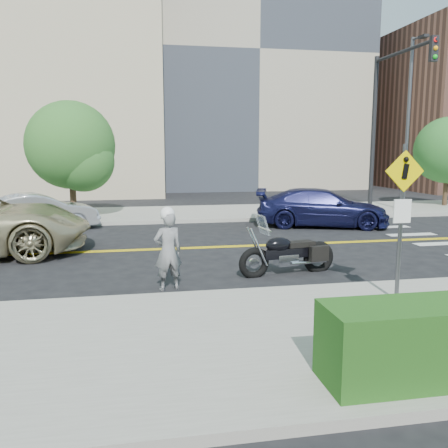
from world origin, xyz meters
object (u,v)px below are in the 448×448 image
motorcyclist (168,249)px  parked_car_blue (322,208)px  pedestrian_sign (402,208)px  motorcycle (288,244)px  parked_car_silver (39,212)px

motorcyclist → parked_car_blue: size_ratio=0.35×
pedestrian_sign → motorcycle: size_ratio=1.21×
motorcycle → parked_car_silver: (-7.28, 7.71, -0.05)m
parked_car_blue → motorcycle: bearing=169.2°
parked_car_silver → pedestrian_sign: bearing=-159.7°
motorcyclist → parked_car_blue: (6.60, 7.59, -0.16)m
pedestrian_sign → parked_car_silver: pedestrian_sign is taller
pedestrian_sign → parked_car_blue: size_ratio=0.58×
parked_car_silver → parked_car_blue: parked_car_blue is taller
motorcycle → parked_car_blue: motorcycle is taller
pedestrian_sign → motorcyclist: (-4.29, 2.01, -1.04)m
pedestrian_sign → parked_car_blue: pedestrian_sign is taller
motorcyclist → motorcycle: (2.99, 0.79, -0.16)m
motorcycle → parked_car_blue: (3.61, 6.79, -0.00)m
pedestrian_sign → parked_car_silver: 13.63m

